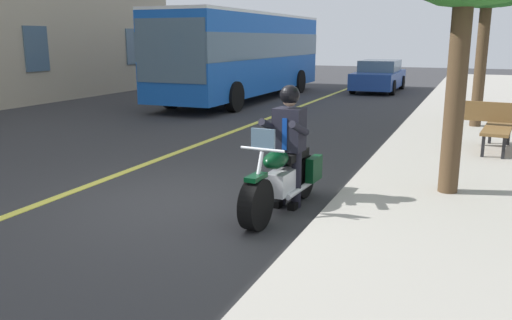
{
  "coord_description": "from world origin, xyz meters",
  "views": [
    {
      "loc": [
        6.38,
        3.74,
        2.36
      ],
      "look_at": [
        -0.02,
        1.06,
        0.75
      ],
      "focal_mm": 36.85,
      "sensor_mm": 36.0,
      "label": 1
    }
  ],
  "objects": [
    {
      "name": "motorcycle_main",
      "position": [
        -0.26,
        1.36,
        0.45
      ],
      "size": [
        2.22,
        0.67,
        1.26
      ],
      "color": "black",
      "rests_on": "ground_plane"
    },
    {
      "name": "car_silver",
      "position": [
        -18.08,
        -0.42,
        0.69
      ],
      "size": [
        4.6,
        1.92,
        1.4
      ],
      "color": "navy",
      "rests_on": "ground_plane"
    },
    {
      "name": "bus_near",
      "position": [
        -12.79,
        -4.76,
        1.87
      ],
      "size": [
        11.05,
        2.7,
        3.3
      ],
      "color": "blue",
      "rests_on": "ground_plane"
    },
    {
      "name": "ground_plane",
      "position": [
        0.0,
        0.0,
        0.0
      ],
      "size": [
        80.0,
        80.0,
        0.0
      ],
      "primitive_type": "plane",
      "color": "#333335"
    },
    {
      "name": "rider_main",
      "position": [
        -0.45,
        1.37,
        1.04
      ],
      "size": [
        0.64,
        0.57,
        1.74
      ],
      "color": "black",
      "rests_on": "ground_plane"
    },
    {
      "name": "bench_sidewalk",
      "position": [
        -5.15,
        4.21,
        0.71
      ],
      "size": [
        1.84,
        1.8,
        0.95
      ],
      "color": "brown",
      "rests_on": "sidewalk_curb"
    },
    {
      "name": "lane_center_stripe",
      "position": [
        0.0,
        -2.0,
        0.01
      ],
      "size": [
        60.0,
        0.16,
        0.01
      ],
      "primitive_type": "cube",
      "color": "#E5DB4C",
      "rests_on": "ground_plane"
    }
  ]
}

